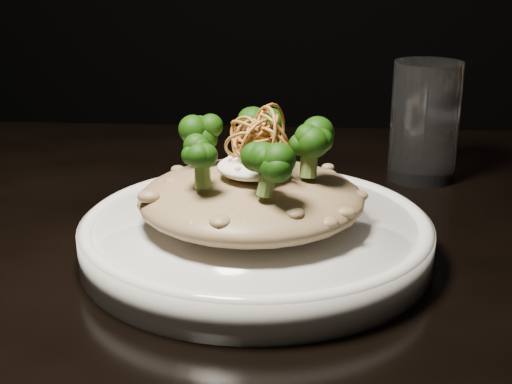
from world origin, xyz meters
TOP-DOWN VIEW (x-y plane):
  - table at (0.00, 0.00)m, footprint 1.10×0.80m
  - plate at (-0.06, -0.03)m, footprint 0.29×0.29m
  - risotto at (-0.07, -0.03)m, footprint 0.18×0.18m
  - broccoli at (-0.06, -0.02)m, footprint 0.14×0.14m
  - cheese at (-0.06, -0.03)m, footprint 0.06×0.06m
  - shallots at (-0.06, -0.03)m, footprint 0.05×0.05m
  - drinking_glass at (0.10, 0.18)m, footprint 0.07×0.07m

SIDE VIEW (x-z plane):
  - table at x=0.00m, z-range 0.29..1.04m
  - plate at x=-0.06m, z-range 0.75..0.78m
  - risotto at x=-0.07m, z-range 0.78..0.82m
  - drinking_glass at x=0.10m, z-range 0.75..0.88m
  - cheese at x=-0.06m, z-range 0.82..0.84m
  - broccoli at x=-0.06m, z-range 0.82..0.87m
  - shallots at x=-0.06m, z-range 0.84..0.87m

